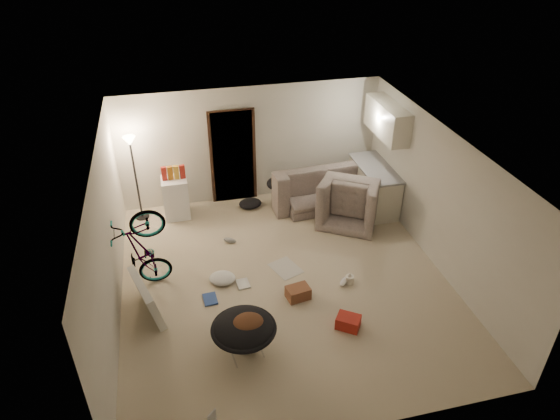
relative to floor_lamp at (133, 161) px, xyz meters
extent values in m
cube|color=beige|center=(2.40, -2.65, -1.32)|extent=(5.50, 6.00, 0.02)
cube|color=white|center=(2.40, -2.65, 1.20)|extent=(5.50, 6.00, 0.02)
cube|color=beige|center=(2.40, 0.36, -0.06)|extent=(5.50, 0.02, 2.50)
cube|color=beige|center=(2.40, -5.66, -0.06)|extent=(5.50, 0.02, 2.50)
cube|color=beige|center=(-0.36, -2.65, -0.06)|extent=(0.02, 6.00, 2.50)
cube|color=beige|center=(5.16, -2.65, -0.06)|extent=(0.02, 6.00, 2.50)
cube|color=black|center=(2.00, 0.32, -0.29)|extent=(0.85, 0.10, 2.04)
cube|color=#311C11|center=(2.00, 0.29, -0.29)|extent=(0.97, 0.04, 2.10)
cylinder|color=black|center=(0.00, 0.00, -1.29)|extent=(0.28, 0.28, 0.03)
cylinder|color=black|center=(0.00, 0.00, -0.46)|extent=(0.04, 0.04, 1.70)
cone|color=#FFE0A5|center=(0.00, 0.00, 0.41)|extent=(0.24, 0.24, 0.18)
cube|color=beige|center=(4.83, -0.65, -0.87)|extent=(0.60, 1.50, 0.88)
cube|color=gray|center=(4.83, -0.65, -0.41)|extent=(0.64, 1.54, 0.04)
cube|color=beige|center=(4.96, -0.65, 0.64)|extent=(0.38, 1.40, 0.65)
imported|color=#363D36|center=(3.85, -0.20, -0.97)|extent=(2.38, 1.07, 0.68)
imported|color=#363D36|center=(4.22, -1.00, -0.93)|extent=(1.51, 1.46, 0.75)
imported|color=black|center=(0.10, -2.29, -0.88)|extent=(1.65, 0.76, 0.94)
cube|color=white|center=(0.73, -0.10, -0.88)|extent=(0.51, 0.51, 0.86)
cube|color=#A92319|center=(0.56, -0.10, -0.31)|extent=(0.11, 0.08, 0.30)
cube|color=#B76616|center=(0.68, -0.10, -0.31)|extent=(0.11, 0.09, 0.30)
cube|color=gold|center=(0.80, -0.10, -0.31)|extent=(0.11, 0.08, 0.30)
cube|color=#A92319|center=(0.92, -0.10, -0.31)|extent=(0.11, 0.08, 0.30)
cylinder|color=silver|center=(1.45, -4.10, -1.09)|extent=(0.62, 0.62, 0.44)
ellipsoid|color=black|center=(1.45, -4.10, -0.82)|extent=(0.87, 0.87, 0.37)
torus|color=black|center=(1.45, -4.10, -0.82)|extent=(0.94, 0.94, 0.07)
ellipsoid|color=#57321E|center=(1.50, -4.13, -0.71)|extent=(0.52, 0.45, 0.22)
ellipsoid|color=black|center=(2.90, -0.20, -0.77)|extent=(0.61, 0.52, 0.28)
cube|color=silver|center=(0.10, -2.94, -0.98)|extent=(0.54, 1.02, 0.66)
cube|color=brown|center=(2.51, -3.14, -1.20)|extent=(0.41, 0.33, 0.21)
cube|color=#A92319|center=(3.09, -3.96, -1.20)|extent=(0.44, 0.42, 0.21)
cylinder|color=beige|center=(3.47, -2.98, -1.23)|extent=(0.15, 0.15, 0.15)
cone|color=beige|center=(3.47, -2.98, -1.13)|extent=(0.08, 0.08, 0.06)
cube|color=beige|center=(2.50, -2.34, -1.30)|extent=(0.60, 0.68, 0.01)
cube|color=#294695|center=(1.08, -2.85, -1.29)|extent=(0.24, 0.31, 0.03)
cube|color=silver|center=(1.68, -2.60, -1.29)|extent=(0.23, 0.28, 0.02)
ellipsoid|color=slate|center=(1.64, -1.32, -1.26)|extent=(0.28, 0.24, 0.10)
ellipsoid|color=slate|center=(1.51, -4.11, -1.25)|extent=(0.32, 0.19, 0.11)
ellipsoid|color=white|center=(3.37, -2.98, -1.26)|extent=(0.25, 0.27, 0.10)
ellipsoid|color=black|center=(2.26, -0.10, -1.23)|extent=(0.55, 0.50, 0.15)
ellipsoid|color=silver|center=(1.34, -2.43, -1.24)|extent=(0.55, 0.51, 0.14)
camera|label=1|loc=(0.77, -9.16, 4.32)|focal=32.00mm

